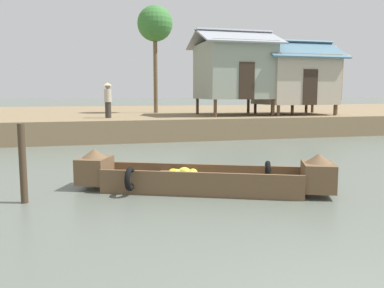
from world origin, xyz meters
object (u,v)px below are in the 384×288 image
at_px(palm_tree_mid, 155,25).
at_px(vendor_person, 108,98).
at_px(banana_boat, 201,177).
at_px(stilt_house_mid_left, 294,79).
at_px(mooring_post, 23,164).
at_px(stilt_house_mid_right, 304,77).
at_px(stilt_house_left, 234,70).

height_order(palm_tree_mid, vendor_person, palm_tree_mid).
bearing_deg(palm_tree_mid, vendor_person, -125.16).
distance_m(banana_boat, vendor_person, 11.29).
relative_size(stilt_house_mid_left, mooring_post, 2.76).
height_order(stilt_house_mid_right, palm_tree_mid, palm_tree_mid).
xyz_separation_m(stilt_house_left, stilt_house_mid_right, (4.25, 0.14, -0.32)).
height_order(stilt_house_mid_right, mooring_post, stilt_house_mid_right).
bearing_deg(mooring_post, stilt_house_mid_left, 43.40).
xyz_separation_m(stilt_house_mid_left, stilt_house_mid_right, (0.83, 0.42, 0.12)).
height_order(stilt_house_mid_left, palm_tree_mid, palm_tree_mid).
xyz_separation_m(banana_boat, stilt_house_mid_left, (8.68, 11.68, 2.62)).
distance_m(stilt_house_left, mooring_post, 15.14).
distance_m(banana_boat, mooring_post, 3.69).
distance_m(palm_tree_mid, vendor_person, 6.70).
bearing_deg(stilt_house_left, stilt_house_mid_left, -4.67).
bearing_deg(mooring_post, stilt_house_left, 53.25).
bearing_deg(stilt_house_left, palm_tree_mid, 136.15).
relative_size(banana_boat, vendor_person, 3.31).
bearing_deg(palm_tree_mid, stilt_house_mid_left, -27.98).
bearing_deg(vendor_person, stilt_house_mid_right, 5.26).
bearing_deg(mooring_post, vendor_person, 78.21).
bearing_deg(stilt_house_mid_right, palm_tree_mid, 157.12).
distance_m(banana_boat, stilt_house_left, 13.42).
height_order(stilt_house_mid_left, vendor_person, stilt_house_mid_left).
bearing_deg(vendor_person, palm_tree_mid, 54.84).
bearing_deg(palm_tree_mid, stilt_house_mid_right, -22.88).
height_order(banana_boat, mooring_post, mooring_post).
bearing_deg(stilt_house_mid_left, stilt_house_left, 175.33).
distance_m(stilt_house_left, stilt_house_mid_left, 3.46).
xyz_separation_m(stilt_house_mid_left, mooring_post, (-12.35, -11.67, -2.14)).
relative_size(banana_boat, stilt_house_mid_right, 1.44).
height_order(banana_boat, stilt_house_mid_left, stilt_house_mid_left).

